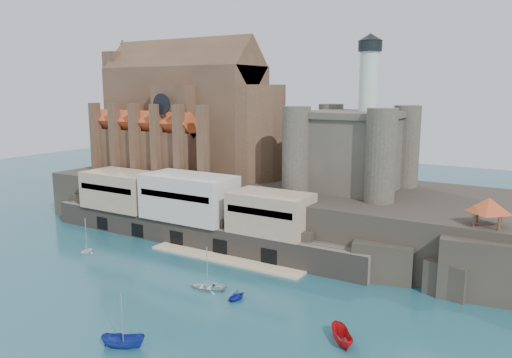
{
  "coord_description": "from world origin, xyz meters",
  "views": [
    {
      "loc": [
        49.51,
        -49.53,
        29.28
      ],
      "look_at": [
        -0.15,
        32.0,
        11.85
      ],
      "focal_mm": 35.0,
      "sensor_mm": 36.0,
      "label": 1
    }
  ],
  "objects_px": {
    "church": "(190,119)",
    "boat_2": "(124,347)",
    "castle_keep": "(353,146)",
    "pavilion": "(489,207)"
  },
  "relations": [
    {
      "from": "church",
      "to": "boat_2",
      "type": "bearing_deg",
      "value": -58.53
    },
    {
      "from": "church",
      "to": "castle_keep",
      "type": "distance_m",
      "value": 40.39
    },
    {
      "from": "church",
      "to": "pavilion",
      "type": "distance_m",
      "value": 68.65
    },
    {
      "from": "church",
      "to": "castle_keep",
      "type": "xyz_separation_m",
      "value": [
        40.21,
        -0.78,
        -3.81
      ]
    },
    {
      "from": "castle_keep",
      "to": "pavilion",
      "type": "bearing_deg",
      "value": -30.18
    },
    {
      "from": "church",
      "to": "pavilion",
      "type": "xyz_separation_m",
      "value": [
        66.13,
        -15.85,
        -9.4
      ]
    },
    {
      "from": "castle_keep",
      "to": "boat_2",
      "type": "xyz_separation_m",
      "value": [
        -7.01,
        -53.44,
        -18.31
      ]
    },
    {
      "from": "boat_2",
      "to": "pavilion",
      "type": "bearing_deg",
      "value": -66.61
    },
    {
      "from": "castle_keep",
      "to": "pavilion",
      "type": "relative_size",
      "value": 4.58
    },
    {
      "from": "pavilion",
      "to": "castle_keep",
      "type": "bearing_deg",
      "value": 149.82
    }
  ]
}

